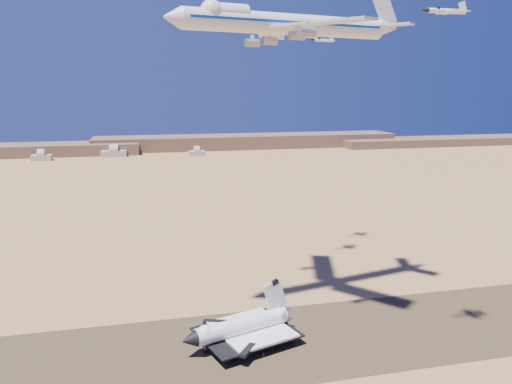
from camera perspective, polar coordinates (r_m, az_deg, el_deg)
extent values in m
plane|color=#A87F4B|center=(167.65, -1.24, -17.21)|extent=(1200.00, 1200.00, 0.00)
cube|color=#4E3D27|center=(167.63, -1.24, -17.21)|extent=(600.00, 50.00, 0.06)
cube|color=brown|center=(703.63, -0.90, 5.81)|extent=(420.00, 60.00, 18.00)
cube|color=brown|center=(786.22, 20.05, 5.47)|extent=(300.00, 60.00, 11.00)
cube|color=#ACA598|center=(628.12, -23.30, 3.62)|extent=(22.00, 14.00, 6.50)
cube|color=#ACA598|center=(634.00, -15.93, 4.24)|extent=(30.00, 15.00, 7.50)
cube|color=#ACA598|center=(627.48, -6.78, 4.44)|extent=(19.00, 12.50, 5.50)
cylinder|color=white|center=(166.92, -1.71, -15.03)|extent=(32.05, 15.01, 5.58)
cone|color=black|center=(159.87, -7.62, -16.42)|extent=(5.88, 6.41, 5.30)
sphere|color=white|center=(161.34, -5.88, -15.78)|extent=(5.18, 5.18, 5.18)
cube|color=white|center=(169.72, -0.49, -15.42)|extent=(28.14, 29.43, 0.90)
cube|color=black|center=(169.04, -1.09, -15.71)|extent=(35.72, 31.85, 0.50)
cube|color=white|center=(169.73, 2.17, -11.67)|extent=(9.01, 3.47, 11.47)
cylinder|color=gray|center=(163.78, -5.84, -17.39)|extent=(0.36, 0.36, 3.19)
cylinder|color=black|center=(164.29, -5.83, -17.71)|extent=(1.18, 0.76, 1.10)
cylinder|color=gray|center=(167.85, 1.02, -16.56)|extent=(0.36, 0.36, 3.19)
cylinder|color=black|center=(168.34, 1.02, -16.87)|extent=(1.18, 0.76, 1.10)
cylinder|color=gray|center=(175.40, -0.76, -15.24)|extent=(0.36, 0.36, 3.19)
cylinder|color=black|center=(175.87, -0.76, -15.54)|extent=(1.18, 0.76, 1.10)
cylinder|color=silver|center=(178.57, 3.73, 18.58)|extent=(75.00, 21.95, 7.07)
cone|color=silver|center=(163.44, -9.53, 19.09)|extent=(6.82, 8.03, 7.07)
sphere|color=silver|center=(167.65, -5.12, 19.89)|extent=(7.29, 7.29, 7.29)
cube|color=silver|center=(164.35, 7.54, 18.64)|extent=(28.76, 31.88, 0.77)
cube|color=silver|center=(195.02, 1.72, 17.62)|extent=(18.92, 34.59, 0.77)
cube|color=silver|center=(195.03, 15.66, 17.93)|extent=(12.60, 13.12, 0.55)
cube|color=silver|center=(206.19, 12.96, 17.70)|extent=(9.61, 13.45, 0.55)
cube|color=silver|center=(201.49, 14.38, 19.84)|extent=(12.49, 3.28, 15.79)
cylinder|color=gray|center=(168.34, 4.70, 17.40)|extent=(5.99, 3.92, 2.87)
cylinder|color=gray|center=(158.68, 5.83, 17.73)|extent=(5.99, 3.92, 2.87)
cylinder|color=gray|center=(185.85, 1.55, 16.89)|extent=(5.99, 3.92, 2.87)
cylinder|color=gray|center=(193.85, -0.42, 16.68)|extent=(5.99, 3.92, 2.87)
imported|color=red|center=(165.50, 1.07, -17.27)|extent=(0.57, 0.70, 1.67)
imported|color=red|center=(161.28, 0.84, -18.11)|extent=(0.72, 0.91, 1.65)
imported|color=red|center=(164.58, 1.86, -17.41)|extent=(1.00, 1.22, 1.85)
cylinder|color=silver|center=(154.90, 20.96, 18.74)|extent=(11.68, 1.88, 1.36)
cone|color=black|center=(150.95, 18.71, 19.10)|extent=(2.57, 1.37, 1.26)
sphere|color=black|center=(153.29, 20.05, 19.07)|extent=(1.36, 1.36, 1.36)
cube|color=silver|center=(155.44, 21.25, 18.62)|extent=(3.74, 7.90, 0.24)
cube|color=silver|center=(157.76, 22.45, 18.50)|extent=(2.35, 4.94, 0.19)
cube|color=silver|center=(158.07, 22.54, 18.97)|extent=(2.94, 0.38, 3.28)
cylinder|color=silver|center=(225.11, 5.71, 17.31)|extent=(11.27, 5.46, 1.35)
cone|color=black|center=(220.72, 4.26, 17.45)|extent=(2.79, 2.08, 1.25)
sphere|color=black|center=(223.32, 5.11, 17.49)|extent=(1.35, 1.35, 1.35)
cube|color=silver|center=(225.71, 5.90, 17.25)|extent=(5.95, 8.42, 0.24)
cube|color=silver|center=(228.23, 6.67, 17.22)|extent=(3.73, 5.26, 0.19)
cube|color=silver|center=(228.49, 6.72, 17.55)|extent=(2.81, 1.28, 3.26)
cylinder|color=silver|center=(249.74, 7.73, 16.80)|extent=(11.26, 4.77, 1.33)
cone|color=black|center=(245.54, 6.43, 16.92)|extent=(2.73, 1.94, 1.24)
sphere|color=black|center=(248.02, 7.19, 16.96)|extent=(1.33, 1.33, 1.33)
cube|color=silver|center=(250.31, 7.90, 16.74)|extent=(5.50, 8.26, 0.24)
cube|color=silver|center=(252.72, 8.60, 16.71)|extent=(3.45, 5.17, 0.19)
cube|color=silver|center=(252.96, 8.65, 17.01)|extent=(2.81, 1.11, 3.22)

